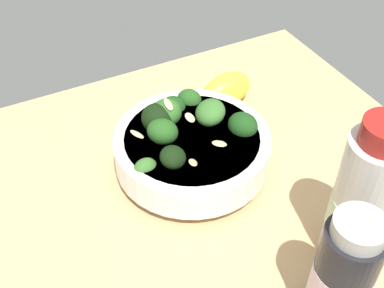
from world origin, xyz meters
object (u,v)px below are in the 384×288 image
Objects in this scene: bottle_tall at (342,278)px; bottle_short at (363,201)px; lemon_wedge at (226,90)px; bowl_of_broccoli at (191,145)px.

bottle_short reaches higher than bottle_tall.
lemon_wedge is at bearing -103.01° from bottle_tall.
lemon_wedge is 0.45× the size of bottle_short.
bowl_of_broccoli is at bearing -64.36° from bottle_short.
bottle_tall is (-2.52, 23.36, 2.76)cm from bowl_of_broccoli.
bottle_tall is at bearing 76.99° from lemon_wedge.
bottle_short is at bearing 115.64° from bowl_of_broccoli.
bowl_of_broccoli is at bearing -83.84° from bottle_tall.
bowl_of_broccoli is 20.80cm from bottle_short.
bottle_short is (-6.29, -5.00, 1.46)cm from bottle_tall.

